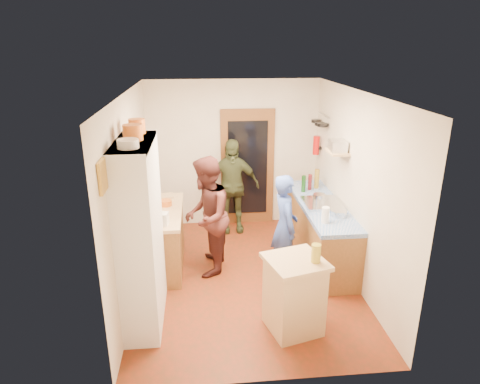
{
  "coord_description": "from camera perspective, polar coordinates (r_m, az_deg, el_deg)",
  "views": [
    {
      "loc": [
        -0.6,
        -5.34,
        3.22
      ],
      "look_at": [
        -0.06,
        0.15,
        1.25
      ],
      "focal_mm": 32.0,
      "sensor_mm": 36.0,
      "label": 1
    }
  ],
  "objects": [
    {
      "name": "left_counter_top",
      "position": [
        6.28,
        -10.68,
        -2.61
      ],
      "size": [
        0.64,
        1.44,
        0.05
      ],
      "primitive_type": "cube",
      "color": "tan",
      "rests_on": "left_counter_base"
    },
    {
      "name": "door_frame",
      "position": [
        7.67,
        1.0,
        3.25
      ],
      "size": [
        0.95,
        0.06,
        2.1
      ],
      "primitive_type": "cube",
      "color": "brown",
      "rests_on": "ground"
    },
    {
      "name": "door_glass",
      "position": [
        7.64,
        1.03,
        3.18
      ],
      "size": [
        0.7,
        0.02,
        1.7
      ],
      "primitive_type": "cube",
      "color": "black",
      "rests_on": "door_frame"
    },
    {
      "name": "island_base",
      "position": [
        5.09,
        7.2,
        -13.69
      ],
      "size": [
        0.68,
        0.68,
        0.86
      ],
      "primitive_type": "cube",
      "rotation": [
        0.0,
        0.0,
        0.27
      ],
      "color": "tan",
      "rests_on": "ground"
    },
    {
      "name": "bottle_c",
      "position": [
        7.14,
        10.2,
        1.74
      ],
      "size": [
        0.09,
        0.09,
        0.32
      ],
      "primitive_type": "cylinder",
      "rotation": [
        0.0,
        0.0,
        -0.13
      ],
      "color": "olive",
      "rests_on": "right_counter_top"
    },
    {
      "name": "mixing_bowl",
      "position": [
        6.1,
        13.0,
        -2.75
      ],
      "size": [
        0.26,
        0.26,
        0.09
      ],
      "primitive_type": "cylinder",
      "rotation": [
        0.0,
        0.0,
        -0.14
      ],
      "color": "silver",
      "rests_on": "right_counter_top"
    },
    {
      "name": "wall_back",
      "position": [
        7.62,
        -0.9,
        5.09
      ],
      "size": [
        3.0,
        0.02,
        2.6
      ],
      "primitive_type": "cube",
      "color": "beige",
      "rests_on": "ground"
    },
    {
      "name": "right_counter_base",
      "position": [
        6.72,
        10.51,
        -5.28
      ],
      "size": [
        0.6,
        2.2,
        0.84
      ],
      "primitive_type": "cube",
      "color": "brown",
      "rests_on": "ground"
    },
    {
      "name": "pan_rail",
      "position": [
        7.26,
        11.13,
        10.05
      ],
      "size": [
        0.02,
        0.65,
        0.02
      ],
      "primitive_type": "cylinder",
      "rotation": [
        1.57,
        0.0,
        0.0
      ],
      "color": "silver",
      "rests_on": "wall_right"
    },
    {
      "name": "pan_hang_b",
      "position": [
        7.3,
        10.54,
        8.93
      ],
      "size": [
        0.16,
        0.16,
        0.05
      ],
      "primitive_type": "cylinder",
      "color": "black",
      "rests_on": "pan_rail"
    },
    {
      "name": "wall_front",
      "position": [
        3.89,
        4.05,
        -9.91
      ],
      "size": [
        3.0,
        0.02,
        2.6
      ],
      "primitive_type": "cube",
      "color": "beige",
      "rests_on": "ground"
    },
    {
      "name": "chopping_board",
      "position": [
        6.78,
        -10.16,
        -0.52
      ],
      "size": [
        0.33,
        0.27,
        0.02
      ],
      "primitive_type": "cube",
      "rotation": [
        0.0,
        0.0,
        0.17
      ],
      "color": "tan",
      "rests_on": "left_counter_top"
    },
    {
      "name": "pan_hang_c",
      "position": [
        7.48,
        10.13,
        9.3
      ],
      "size": [
        0.17,
        0.17,
        0.05
      ],
      "primitive_type": "cylinder",
      "color": "black",
      "rests_on": "pan_rail"
    },
    {
      "name": "hob",
      "position": [
        6.49,
        10.9,
        -1.45
      ],
      "size": [
        0.55,
        0.58,
        0.04
      ],
      "primitive_type": "cube",
      "color": "silver",
      "rests_on": "right_counter_top"
    },
    {
      "name": "pot_on_hob",
      "position": [
        6.45,
        10.51,
        -0.79
      ],
      "size": [
        0.18,
        0.18,
        0.12
      ],
      "primitive_type": "cylinder",
      "color": "silver",
      "rests_on": "hob"
    },
    {
      "name": "person_left",
      "position": [
        6.09,
        -4.16,
        -3.14
      ],
      "size": [
        0.77,
        0.93,
        1.72
      ],
      "primitive_type": "imported",
      "rotation": [
        0.0,
        0.0,
        -1.72
      ],
      "color": "#451F1B",
      "rests_on": "ground"
    },
    {
      "name": "cutting_board",
      "position": [
        4.87,
        6.63,
        -8.95
      ],
      "size": [
        0.41,
        0.36,
        0.02
      ],
      "primitive_type": "cube",
      "rotation": [
        0.0,
        0.0,
        0.27
      ],
      "color": "white",
      "rests_on": "island_top"
    },
    {
      "name": "wall_shelf",
      "position": [
        6.3,
        12.85,
        5.24
      ],
      "size": [
        0.26,
        0.42,
        0.03
      ],
      "primitive_type": "cube",
      "color": "tan",
      "rests_on": "wall_right"
    },
    {
      "name": "bottle_a",
      "position": [
        6.94,
        8.47,
        1.1
      ],
      "size": [
        0.08,
        0.08,
        0.27
      ],
      "primitive_type": "cylinder",
      "rotation": [
        0.0,
        0.0,
        -0.14
      ],
      "color": "#143F14",
      "rests_on": "right_counter_top"
    },
    {
      "name": "plate_stack",
      "position": [
        4.4,
        -14.7,
        6.25
      ],
      "size": [
        0.21,
        0.21,
        0.09
      ],
      "primitive_type": "cylinder",
      "color": "white",
      "rests_on": "hutch_top_shelf"
    },
    {
      "name": "paper_towel",
      "position": [
        5.82,
        11.33,
        -3.03
      ],
      "size": [
        0.1,
        0.1,
        0.22
      ],
      "primitive_type": "cylinder",
      "rotation": [
        0.0,
        0.0,
        -0.03
      ],
      "color": "white",
      "rests_on": "right_counter_top"
    },
    {
      "name": "radio",
      "position": [
        6.28,
        12.91,
        6.03
      ],
      "size": [
        0.24,
        0.32,
        0.15
      ],
      "primitive_type": "cube",
      "rotation": [
        0.0,
        0.0,
        -0.08
      ],
      "color": "silver",
      "rests_on": "wall_shelf"
    },
    {
      "name": "orange_pot_b",
      "position": [
        5.08,
        -13.58,
        8.52
      ],
      "size": [
        0.19,
        0.19,
        0.17
      ],
      "primitive_type": "cylinder",
      "color": "orange",
      "rests_on": "hutch_top_shelf"
    },
    {
      "name": "orange_bowl",
      "position": [
        6.41,
        -9.88,
        -1.44
      ],
      "size": [
        0.21,
        0.21,
        0.08
      ],
      "primitive_type": "cylinder",
      "rotation": [
        0.0,
        0.0,
        0.19
      ],
      "color": "orange",
      "rests_on": "left_counter_top"
    },
    {
      "name": "person_back",
      "position": [
        7.39,
        -1.08,
        0.79
      ],
      "size": [
        0.99,
        0.44,
        1.66
      ],
      "primitive_type": "imported",
      "rotation": [
        0.0,
        0.0,
        0.04
      ],
      "color": "#363E22",
      "rests_on": "ground"
    },
    {
      "name": "orange_pot_a",
      "position": [
        4.74,
        -14.12,
        7.72
      ],
      "size": [
        0.21,
        0.21,
        0.17
      ],
      "primitive_type": "cylinder",
      "color": "orange",
      "rests_on": "hutch_top_shelf"
    },
    {
      "name": "ext_bracket",
      "position": [
        7.55,
        10.54,
        5.79
      ],
      "size": [
        0.06,
        0.1,
        0.04
      ],
      "primitive_type": "cube",
      "color": "black",
      "rests_on": "wall_right"
    },
    {
      "name": "person_hob",
      "position": [
        6.04,
        6.31,
        -4.58
      ],
      "size": [
        0.41,
        0.58,
        1.5
      ],
      "primitive_type": "imported",
      "rotation": [
        0.0,
        0.0,
        1.66
      ],
      "color": "#344DA2",
      "rests_on": "ground"
    },
    {
      "name": "left_counter_base",
      "position": [
        6.46,
        -10.43,
        -6.3
      ],
      "size": [
        0.6,
        1.4,
        0.85
      ],
      "primitive_type": "cube",
      "color": "brown",
      "rests_on": "ground"
    },
    {
      "name": "floor",
      "position": [
        6.27,
        0.71,
        -11.32
      ],
      "size": [
        3.0,
        4.0,
        0.02
      ],
      "primitive_type": "cube",
      "color": "maroon",
      "rests_on": "ground"
    },
    {
      "name": "picture_frame",
      "position": [
        4.07,
        -17.87,
        2.01
      ],
      "size": [
        0.03,
        0.25,
        0.3
      ],
      "primitive_type": "cube",
      "color": "gold",
      "rests_on": "wall_left"
    },
    {
      "name": "wall_right",
      "position": [
        6.06,
        15.11,
        0.5
      ],
      "size": [
        0.02,
        4.0,
        2.6
      ],
      "primitive_type": "cube",
      "color": "beige",
      "rests_on": "ground"
    },
    {
      "name": "hutch_top_shelf",
      "position": [
        4.71,
        -14.09,
        6.36
      ],
      "size": [
        0.4,
        1.14,
        0.04
      ],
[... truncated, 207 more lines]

